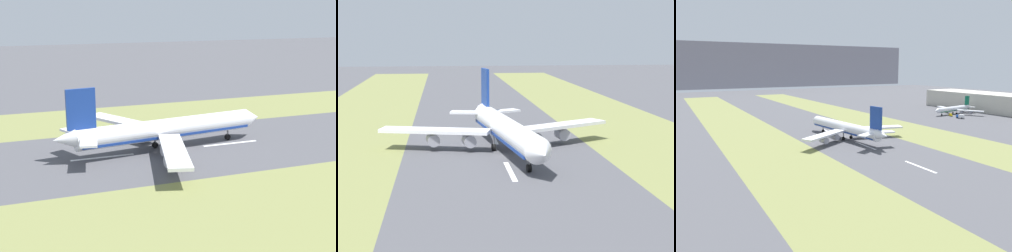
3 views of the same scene
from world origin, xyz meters
The scene contains 6 objects.
ground_plane centered at (0.00, 0.00, 0.00)m, with size 800.00×800.00×0.00m, color #4C4C51.
grass_median_west centered at (-45.00, 0.00, 0.00)m, with size 40.00×600.00×0.01m, color olive.
grass_median_east centered at (45.00, 0.00, 0.00)m, with size 40.00×600.00×0.01m, color olive.
centreline_dash_mid centered at (0.00, -24.54, 0.01)m, with size 1.20×18.00×0.01m, color silver.
centreline_dash_far centered at (0.00, 15.46, 0.01)m, with size 1.20×18.00×0.01m, color silver.
airplane_main_jet centered at (-1.09, -6.43, 6.02)m, with size 63.61×67.15×20.20m.
Camera 1 is at (123.52, -49.91, 41.27)m, focal length 50.00 mm.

